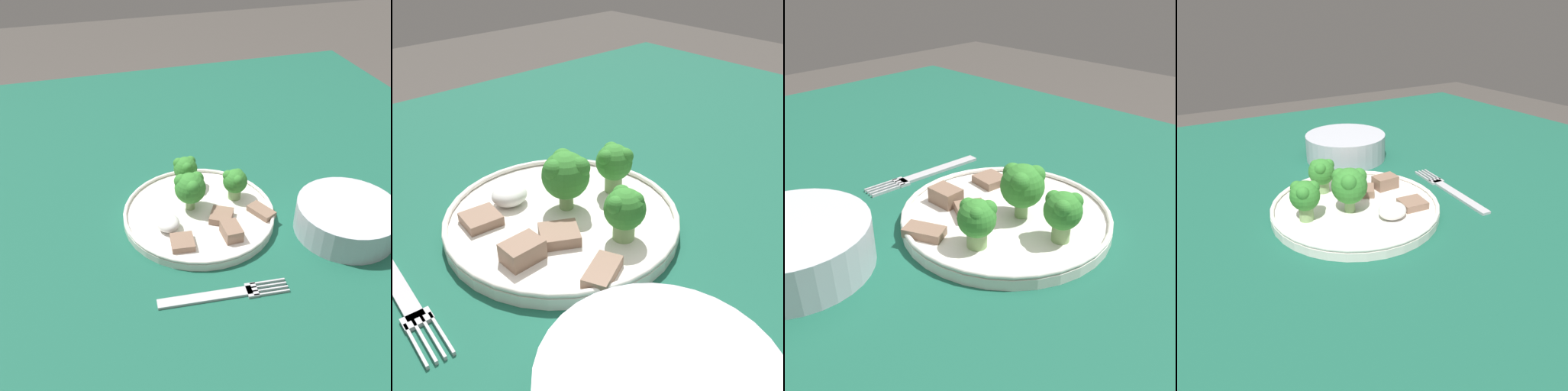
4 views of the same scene
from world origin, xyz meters
The scene contains 11 objects.
table centered at (0.00, 0.00, 0.67)m, with size 1.36×1.10×0.76m.
dinner_plate centered at (-0.02, -0.07, 0.76)m, with size 0.24×0.24×0.02m.
fork centered at (0.15, -0.09, 0.76)m, with size 0.03×0.18×0.00m.
broccoli_floret_near_rim_left centered at (-0.03, -0.08, 0.81)m, with size 0.05×0.05×0.06m.
broccoli_floret_center_left centered at (-0.09, -0.08, 0.80)m, with size 0.04×0.04×0.06m.
broccoli_floret_back_left centered at (-0.04, -0.01, 0.80)m, with size 0.04×0.04×0.05m.
meat_slice_front_slice centered at (0.01, -0.05, 0.77)m, with size 0.05×0.05×0.01m.
meat_slice_middle_slice centered at (0.02, 0.02, 0.77)m, with size 0.05×0.04×0.01m.
meat_slice_rear_slice centered at (0.05, -0.04, 0.78)m, with size 0.04×0.03×0.02m.
meat_slice_edge_slice centered at (0.05, -0.12, 0.77)m, with size 0.04×0.04×0.01m.
sauce_dollop centered at (0.01, -0.13, 0.78)m, with size 0.04×0.04×0.02m.
Camera 2 is at (0.23, 0.23, 1.04)m, focal length 42.00 mm.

